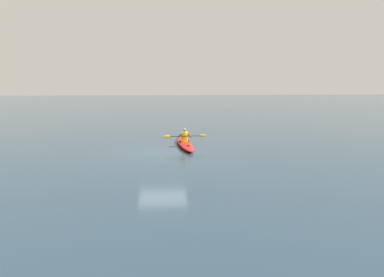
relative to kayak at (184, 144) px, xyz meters
name	(u,v)px	position (x,y,z in m)	size (l,w,h in m)	color
ground_plane	(162,152)	(1.24, 1.57, -0.15)	(160.00, 160.00, 0.00)	#233847
kayak	(184,144)	(0.00, 0.00, 0.00)	(1.10, 4.58, 0.30)	red
kayaker	(185,136)	(-0.01, 0.12, 0.47)	(2.41, 0.53, 0.76)	yellow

